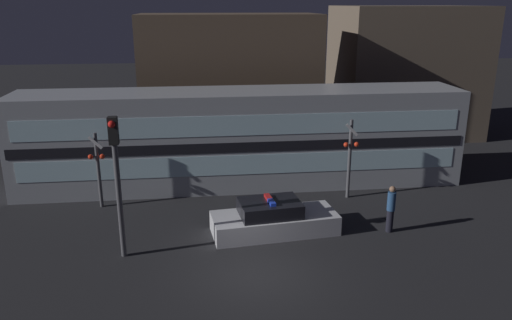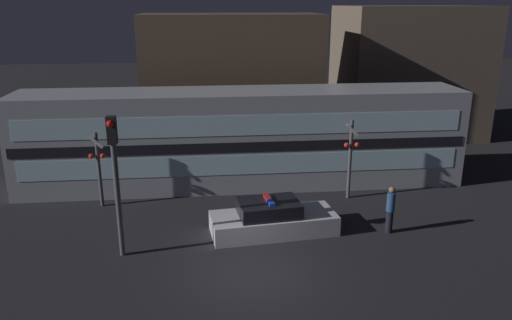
% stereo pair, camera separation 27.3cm
% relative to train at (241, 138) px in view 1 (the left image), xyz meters
% --- Properties ---
extents(ground_plane, '(120.00, 120.00, 0.00)m').
position_rel_train_xyz_m(ground_plane, '(-0.34, -8.42, -2.25)').
color(ground_plane, black).
extents(train, '(20.55, 3.16, 4.50)m').
position_rel_train_xyz_m(train, '(0.00, 0.00, 0.00)').
color(train, '#999EA5').
rests_on(train, ground_plane).
extents(police_car, '(4.86, 2.30, 1.40)m').
position_rel_train_xyz_m(police_car, '(0.71, -5.54, -1.72)').
color(police_car, silver).
rests_on(police_car, ground_plane).
extents(pedestrian, '(0.31, 0.31, 1.84)m').
position_rel_train_xyz_m(pedestrian, '(5.11, -5.98, -1.30)').
color(pedestrian, black).
rests_on(pedestrian, ground_plane).
extents(crossing_signal_near, '(0.68, 0.32, 3.56)m').
position_rel_train_xyz_m(crossing_signal_near, '(4.55, -2.41, -0.31)').
color(crossing_signal_near, '#4C4C51').
rests_on(crossing_signal_near, ground_plane).
extents(crossing_signal_far, '(0.68, 0.32, 3.25)m').
position_rel_train_xyz_m(crossing_signal_far, '(-6.20, -2.23, -0.46)').
color(crossing_signal_far, '#4C4C51').
rests_on(crossing_signal_far, ground_plane).
extents(traffic_light_corner, '(0.30, 0.46, 4.90)m').
position_rel_train_xyz_m(traffic_light_corner, '(-4.67, -6.77, 0.76)').
color(traffic_light_corner, '#4C4C51').
rests_on(traffic_light_corner, ground_plane).
extents(building_left, '(9.95, 4.62, 7.75)m').
position_rel_train_xyz_m(building_left, '(-0.11, 6.03, 1.63)').
color(building_left, brown).
rests_on(building_left, ground_plane).
extents(building_center, '(8.69, 6.81, 8.14)m').
position_rel_train_xyz_m(building_center, '(11.52, 8.96, 1.82)').
color(building_center, brown).
rests_on(building_center, ground_plane).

